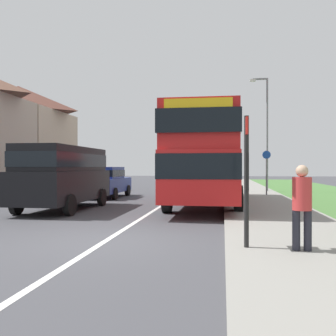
{
  "coord_description": "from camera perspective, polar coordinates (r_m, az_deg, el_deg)",
  "views": [
    {
      "loc": [
        2.56,
        -7.96,
        1.63
      ],
      "look_at": [
        0.74,
        4.4,
        1.6
      ],
      "focal_mm": 39.86,
      "sensor_mm": 36.0,
      "label": 1
    }
  ],
  "objects": [
    {
      "name": "ground_plane",
      "position": [
        8.52,
        -9.42,
        -10.89
      ],
      "size": [
        120.0,
        120.0,
        0.0
      ],
      "primitive_type": "plane",
      "color": "#424247"
    },
    {
      "name": "lane_marking_centre",
      "position": [
        16.25,
        -0.71,
        -5.6
      ],
      "size": [
        0.14,
        60.0,
        0.01
      ],
      "primitive_type": "cube",
      "color": "silver",
      "rests_on": "ground_plane"
    },
    {
      "name": "pavement_near_side",
      "position": [
        14.15,
        15.09,
        -6.24
      ],
      "size": [
        3.2,
        68.0,
        0.12
      ],
      "primitive_type": "cube",
      "color": "gray",
      "rests_on": "ground_plane"
    },
    {
      "name": "double_decker_bus",
      "position": [
        15.98,
        5.81,
        1.97
      ],
      "size": [
        2.8,
        10.31,
        3.7
      ],
      "color": "red",
      "rests_on": "ground_plane"
    },
    {
      "name": "parked_van_black",
      "position": [
        14.75,
        -15.66,
        -0.72
      ],
      "size": [
        2.11,
        5.36,
        2.39
      ],
      "color": "black",
      "rests_on": "ground_plane"
    },
    {
      "name": "parked_car_blue",
      "position": [
        20.23,
        -9.63,
        -1.92
      ],
      "size": [
        1.99,
        4.19,
        1.64
      ],
      "color": "navy",
      "rests_on": "ground_plane"
    },
    {
      "name": "pedestrian_at_stop",
      "position": [
        7.18,
        19.8,
        -5.11
      ],
      "size": [
        0.34,
        0.34,
        1.67
      ],
      "color": "#23232D",
      "rests_on": "ground_plane"
    },
    {
      "name": "bus_stop_sign",
      "position": [
        7.18,
        11.91,
        -0.59
      ],
      "size": [
        0.09,
        0.52,
        2.6
      ],
      "color": "black",
      "rests_on": "ground_plane"
    },
    {
      "name": "cycle_route_sign",
      "position": [
        20.95,
        14.83,
        -0.42
      ],
      "size": [
        0.44,
        0.08,
        2.52
      ],
      "color": "slate",
      "rests_on": "ground_plane"
    },
    {
      "name": "street_lamp_mid",
      "position": [
        24.55,
        14.68,
        6.11
      ],
      "size": [
        1.14,
        0.2,
        7.28
      ],
      "color": "slate",
      "rests_on": "ground_plane"
    }
  ]
}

